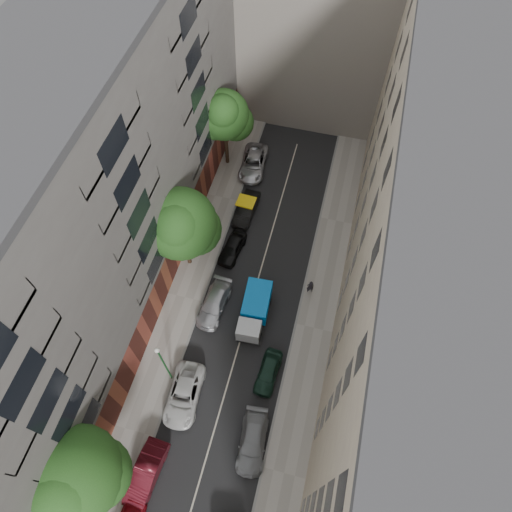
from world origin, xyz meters
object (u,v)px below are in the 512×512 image
(car_left_5, at_px, (246,209))
(car_right_1, at_px, (253,442))
(car_left_1, at_px, (146,473))
(car_left_2, at_px, (184,395))
(car_right_2, at_px, (268,372))
(tarp_truck, at_px, (255,310))
(tree_far, at_px, (225,117))
(lamp_post, at_px, (163,361))
(tree_near, at_px, (75,478))
(tree_mid, at_px, (182,226))
(pedestrian, at_px, (310,287))
(car_left_6, at_px, (253,163))
(car_left_4, at_px, (232,248))
(car_left_3, at_px, (214,304))

(car_left_5, relative_size, car_right_1, 0.93)
(car_left_1, height_order, car_right_1, car_left_1)
(car_left_2, distance_m, car_right_2, 6.45)
(tarp_truck, bearing_deg, tree_far, 110.41)
(tree_far, distance_m, lamp_post, 22.25)
(car_left_5, height_order, tree_near, tree_near)
(car_right_2, bearing_deg, tree_mid, 142.08)
(pedestrian, bearing_deg, car_right_2, 61.00)
(tree_near, distance_m, tree_far, 30.27)
(tarp_truck, relative_size, tree_mid, 0.58)
(tree_far, height_order, lamp_post, tree_far)
(tree_near, bearing_deg, tree_mid, 89.44)
(tree_near, relative_size, tree_far, 0.96)
(car_left_5, xyz_separation_m, car_left_6, (-0.80, 5.69, 0.01))
(car_right_2, bearing_deg, car_right_1, -85.20)
(tarp_truck, distance_m, tree_far, 17.66)
(car_right_2, height_order, tree_mid, tree_mid)
(tree_far, relative_size, lamp_post, 1.39)
(car_left_4, height_order, tree_far, tree_far)
(tarp_truck, height_order, car_left_2, tarp_truck)
(car_left_3, relative_size, car_right_2, 1.24)
(car_right_2, relative_size, tree_far, 0.43)
(car_right_2, bearing_deg, pedestrian, 81.17)
(car_left_5, height_order, car_right_1, car_left_5)
(car_left_1, height_order, lamp_post, lamp_post)
(lamp_post, bearing_deg, car_left_3, 77.60)
(car_left_5, relative_size, lamp_post, 0.69)
(tree_far, bearing_deg, car_left_3, -77.76)
(car_left_3, xyz_separation_m, tree_near, (-3.47, -14.68, 4.78))
(lamp_post, bearing_deg, car_left_6, 88.31)
(car_left_6, bearing_deg, tree_near, -99.05)
(car_left_2, xyz_separation_m, lamp_post, (-1.46, 1.11, 3.32))
(car_left_1, height_order, car_left_4, car_left_1)
(car_left_4, distance_m, car_right_2, 11.51)
(tarp_truck, distance_m, car_left_3, 3.48)
(car_left_2, height_order, car_right_1, car_left_2)
(car_left_2, height_order, tree_mid, tree_mid)
(car_left_2, bearing_deg, lamp_post, 138.80)
(car_left_2, bearing_deg, pedestrian, 52.55)
(tree_mid, relative_size, tree_far, 1.00)
(car_left_1, relative_size, tree_far, 0.52)
(car_left_3, bearing_deg, car_left_6, 96.95)
(car_left_2, distance_m, car_right_1, 6.02)
(car_left_4, bearing_deg, car_left_1, -84.41)
(car_left_4, relative_size, tree_far, 0.45)
(car_left_1, bearing_deg, pedestrian, 68.06)
(car_left_3, bearing_deg, tree_mid, 137.61)
(car_left_2, bearing_deg, car_left_4, 86.62)
(car_left_6, height_order, tree_mid, tree_mid)
(car_left_6, bearing_deg, tarp_truck, -78.97)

